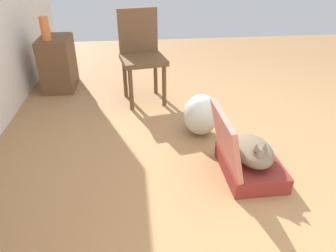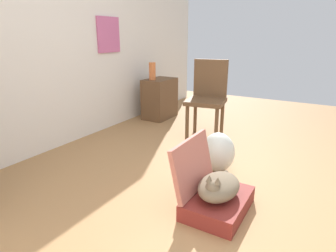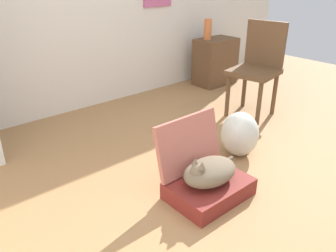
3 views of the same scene
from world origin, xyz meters
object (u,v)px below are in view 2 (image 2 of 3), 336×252
at_px(side_table, 160,98).
at_px(vase_tall, 152,71).
at_px(chair, 207,96).
at_px(suitcase_base, 218,203).
at_px(plastic_bag_white, 218,152).
at_px(cat, 218,186).

relative_size(side_table, vase_tall, 2.38).
height_order(vase_tall, chair, chair).
relative_size(suitcase_base, side_table, 0.90).
bearing_deg(plastic_bag_white, cat, -158.70).
relative_size(suitcase_base, plastic_bag_white, 1.44).
height_order(suitcase_base, cat, cat).
bearing_deg(cat, side_table, 41.53).
xyz_separation_m(vase_tall, chair, (-0.32, -1.02, -0.21)).
height_order(plastic_bag_white, vase_tall, vase_tall).
relative_size(plastic_bag_white, side_table, 0.62).
distance_m(cat, side_table, 2.58).
distance_m(suitcase_base, vase_tall, 2.59).
bearing_deg(cat, chair, 26.26).
relative_size(suitcase_base, vase_tall, 2.14).
height_order(plastic_bag_white, side_table, side_table).
height_order(suitcase_base, vase_tall, vase_tall).
relative_size(cat, vase_tall, 1.92).
xyz_separation_m(plastic_bag_white, chair, (0.85, 0.48, 0.34)).
xyz_separation_m(plastic_bag_white, side_table, (1.30, 1.46, 0.11)).
bearing_deg(vase_tall, chair, -107.23).
height_order(cat, vase_tall, vase_tall).
relative_size(cat, plastic_bag_white, 1.29).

